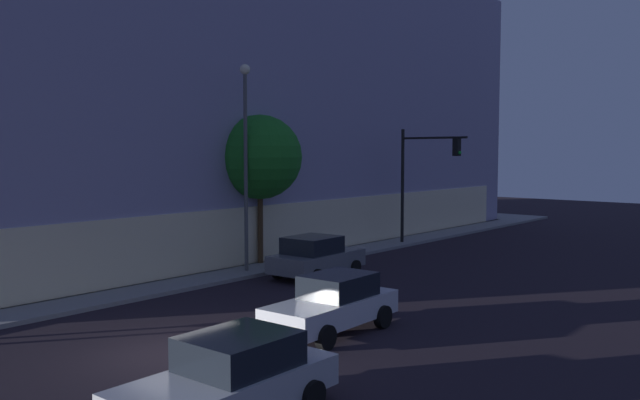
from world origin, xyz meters
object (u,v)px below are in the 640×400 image
object	(u,v)px
modern_building	(176,89)
car_silver	(230,378)
traffic_light_far_corner	(422,168)
street_lamp_sidewalk	(246,143)
sidewalk_tree	(260,157)
car_white	(333,304)
car_grey	(316,256)

from	to	relation	value
modern_building	car_silver	distance (m)	30.94
traffic_light_far_corner	street_lamp_sidewalk	xyz separation A→B (m)	(-11.58, 1.49, 1.25)
sidewalk_tree	car_white	bearing A→B (deg)	-124.44
sidewalk_tree	car_grey	size ratio (longest dim) A/B	1.53
modern_building	street_lamp_sidewalk	xyz separation A→B (m)	(-6.71, -13.19, -3.48)
street_lamp_sidewalk	car_white	xyz separation A→B (m)	(-4.76, -8.57, -4.69)
street_lamp_sidewalk	car_silver	distance (m)	16.11
traffic_light_far_corner	street_lamp_sidewalk	distance (m)	11.74
car_white	car_grey	bearing A→B (deg)	43.82
modern_building	street_lamp_sidewalk	bearing A→B (deg)	-116.95
street_lamp_sidewalk	car_white	world-z (taller)	street_lamp_sidewalk
traffic_light_far_corner	car_white	xyz separation A→B (m)	(-16.33, -7.08, -3.44)
street_lamp_sidewalk	modern_building	bearing A→B (deg)	63.05
street_lamp_sidewalk	sidewalk_tree	world-z (taller)	street_lamp_sidewalk
car_grey	sidewalk_tree	bearing A→B (deg)	84.40
car_grey	car_white	bearing A→B (deg)	-136.18
car_silver	traffic_light_far_corner	bearing A→B (deg)	22.79
modern_building	car_silver	xyz separation A→B (m)	(-17.57, -24.11, -8.20)
traffic_light_far_corner	car_white	world-z (taller)	traffic_light_far_corner
car_silver	sidewalk_tree	bearing A→B (deg)	43.18
traffic_light_far_corner	modern_building	bearing A→B (deg)	108.36
car_white	car_grey	xyz separation A→B (m)	(6.15, 5.90, 0.01)
traffic_light_far_corner	sidewalk_tree	size ratio (longest dim) A/B	0.93
modern_building	car_grey	xyz separation A→B (m)	(-5.31, -15.86, -8.16)
street_lamp_sidewalk	car_silver	bearing A→B (deg)	-134.85
sidewalk_tree	traffic_light_far_corner	bearing A→B (deg)	-13.70
car_silver	car_white	world-z (taller)	car_white
traffic_light_far_corner	car_grey	world-z (taller)	traffic_light_far_corner
modern_building	street_lamp_sidewalk	world-z (taller)	modern_building
sidewalk_tree	car_white	size ratio (longest dim) A/B	1.47
car_silver	car_grey	world-z (taller)	car_grey
sidewalk_tree	car_grey	distance (m)	5.44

